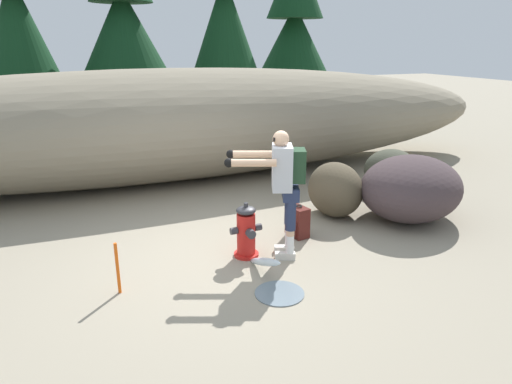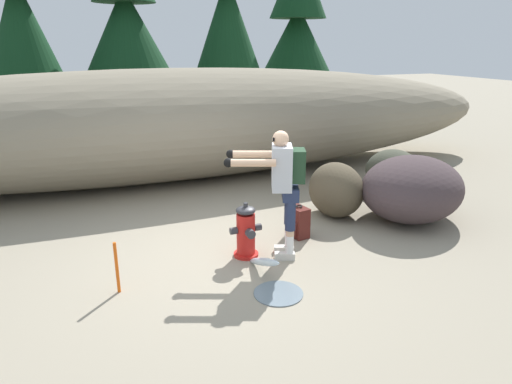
{
  "view_description": "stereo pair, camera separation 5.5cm",
  "coord_description": "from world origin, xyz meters",
  "views": [
    {
      "loc": [
        -1.69,
        -5.21,
        2.65
      ],
      "look_at": [
        0.5,
        0.17,
        0.75
      ],
      "focal_mm": 32.27,
      "sensor_mm": 36.0,
      "label": 1
    },
    {
      "loc": [
        -1.64,
        -5.23,
        2.65
      ],
      "look_at": [
        0.5,
        0.17,
        0.75
      ],
      "focal_mm": 32.27,
      "sensor_mm": 36.0,
      "label": 2
    }
  ],
  "objects": [
    {
      "name": "fire_hydrant",
      "position": [
        0.24,
        -0.13,
        0.33
      ],
      "size": [
        0.42,
        0.37,
        0.73
      ],
      "color": "red",
      "rests_on": "ground_plane"
    },
    {
      "name": "boulder_large",
      "position": [
        3.09,
        0.17,
        0.5
      ],
      "size": [
        2.3,
        2.18,
        0.99
      ],
      "primitive_type": "ellipsoid",
      "rotation": [
        0.0,
        0.0,
        0.52
      ],
      "color": "#423437",
      "rests_on": "ground_plane"
    },
    {
      "name": "pine_tree_right",
      "position": [
        2.71,
        7.96,
        3.56
      ],
      "size": [
        2.06,
        2.06,
        6.34
      ],
      "color": "#47331E",
      "rests_on": "ground_plane"
    },
    {
      "name": "boulder_small",
      "position": [
        3.73,
        1.47,
        0.39
      ],
      "size": [
        1.4,
        1.38,
        0.77
      ],
      "primitive_type": "ellipsoid",
      "rotation": [
        0.0,
        0.0,
        5.27
      ],
      "color": "#424435",
      "rests_on": "ground_plane"
    },
    {
      "name": "survey_stake",
      "position": [
        -1.39,
        -0.47,
        0.3
      ],
      "size": [
        0.04,
        0.04,
        0.6
      ],
      "primitive_type": "cylinder",
      "color": "#E55914",
      "rests_on": "ground_plane"
    },
    {
      "name": "dirt_embankment",
      "position": [
        0.0,
        3.89,
        1.09
      ],
      "size": [
        15.51,
        3.2,
        2.17
      ],
      "primitive_type": "ellipsoid",
      "color": "gray",
      "rests_on": "ground_plane"
    },
    {
      "name": "spare_backpack",
      "position": [
        1.15,
        0.18,
        0.22
      ],
      "size": [
        0.32,
        0.33,
        0.47
      ],
      "rotation": [
        0.0,
        0.0,
        3.31
      ],
      "color": "#511E19",
      "rests_on": "ground_plane"
    },
    {
      "name": "boulder_mid",
      "position": [
        2.08,
        0.73,
        0.43
      ],
      "size": [
        0.96,
        1.14,
        0.86
      ],
      "primitive_type": "ellipsoid",
      "rotation": [
        0.0,
        0.0,
        4.58
      ],
      "color": "#4E4432",
      "rests_on": "ground_plane"
    },
    {
      "name": "ground_plane",
      "position": [
        0.0,
        0.0,
        -0.02
      ],
      "size": [
        56.0,
        56.0,
        0.04
      ],
      "primitive_type": "cube",
      "color": "gray"
    },
    {
      "name": "hydrant_water_jet",
      "position": [
        0.24,
        -0.85,
        0.14
      ],
      "size": [
        0.55,
        1.16,
        0.46
      ],
      "color": "silver",
      "rests_on": "ground_plane"
    },
    {
      "name": "pine_tree_left",
      "position": [
        -2.61,
        7.9,
        3.36
      ],
      "size": [
        2.06,
        2.06,
        6.15
      ],
      "color": "#47331E",
      "rests_on": "ground_plane"
    },
    {
      "name": "pine_tree_center",
      "position": [
        -0.08,
        8.17,
        3.28
      ],
      "size": [
        2.55,
        2.55,
        5.71
      ],
      "color": "#47331E",
      "rests_on": "ground_plane"
    },
    {
      "name": "pine_tree_far_right",
      "position": [
        5.71,
        9.53,
        3.01
      ],
      "size": [
        2.93,
        2.93,
        5.72
      ],
      "color": "#47331E",
      "rests_on": "ground_plane"
    },
    {
      "name": "utility_worker",
      "position": [
        0.67,
        -0.3,
        1.04
      ],
      "size": [
        1.04,
        0.73,
        1.64
      ],
      "rotation": [
        0.0,
        0.0,
        2.76
      ],
      "color": "beige",
      "rests_on": "ground_plane"
    }
  ]
}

